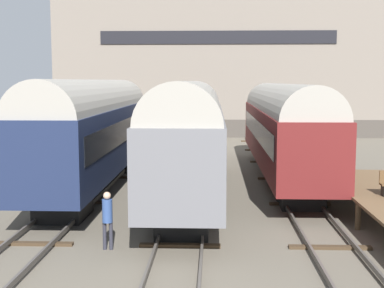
% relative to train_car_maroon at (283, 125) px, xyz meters
% --- Properties ---
extents(ground_plane, '(200.00, 200.00, 0.00)m').
position_rel_train_car_maroon_xyz_m(ground_plane, '(-4.76, -9.15, -2.95)').
color(ground_plane, '#60594C').
extents(track_left, '(2.60, 60.00, 0.26)m').
position_rel_train_car_maroon_xyz_m(track_left, '(-9.52, -9.15, -2.81)').
color(track_left, '#4C4742').
rests_on(track_left, ground).
extents(track_middle, '(2.60, 60.00, 0.26)m').
position_rel_train_car_maroon_xyz_m(track_middle, '(-4.76, -9.15, -2.81)').
color(track_middle, '#4C4742').
rests_on(track_middle, ground).
extents(track_right, '(2.60, 60.00, 0.26)m').
position_rel_train_car_maroon_xyz_m(track_right, '(0.00, -9.15, -2.81)').
color(track_right, '#4C4742').
rests_on(track_right, ground).
extents(train_car_maroon, '(2.87, 18.98, 5.14)m').
position_rel_train_car_maroon_xyz_m(train_car_maroon, '(0.00, 0.00, 0.00)').
color(train_car_maroon, black).
rests_on(train_car_maroon, ground).
extents(train_car_navy, '(2.89, 17.15, 5.35)m').
position_rel_train_car_maroon_xyz_m(train_car_navy, '(-9.52, -3.04, 0.12)').
color(train_car_navy, black).
rests_on(train_car_navy, ground).
extents(train_car_grey, '(2.92, 17.16, 5.28)m').
position_rel_train_car_maroon_xyz_m(train_car_grey, '(-4.76, -4.92, 0.07)').
color(train_car_grey, black).
rests_on(train_car_grey, ground).
extents(person_worker, '(0.32, 0.32, 1.85)m').
position_rel_train_car_maroon_xyz_m(person_worker, '(-7.01, -12.49, -1.82)').
color(person_worker, '#282833').
rests_on(person_worker, ground).
extents(warehouse_building, '(30.98, 13.06, 16.85)m').
position_rel_train_car_maroon_xyz_m(warehouse_building, '(-3.38, 27.72, 5.48)').
color(warehouse_building, '#46403A').
rests_on(warehouse_building, ground).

